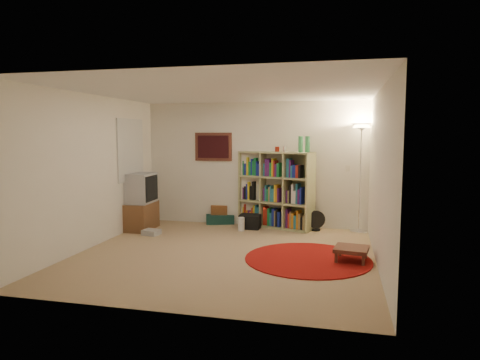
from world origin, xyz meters
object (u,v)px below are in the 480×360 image
(floor_lamp, at_px, (361,142))
(side_table, at_px, (351,249))
(tv_stand, at_px, (139,202))
(suitcase, at_px, (220,219))
(bookshelf, at_px, (275,191))
(floor_fan, at_px, (316,221))

(floor_lamp, relative_size, side_table, 3.86)
(tv_stand, relative_size, suitcase, 1.67)
(tv_stand, height_order, side_table, tv_stand)
(bookshelf, distance_m, tv_stand, 2.68)
(bookshelf, xyz_separation_m, side_table, (1.45, -2.10, -0.55))
(floor_fan, distance_m, side_table, 2.03)
(bookshelf, relative_size, side_table, 3.41)
(bookshelf, relative_size, floor_lamp, 0.88)
(floor_fan, relative_size, tv_stand, 0.35)
(bookshelf, distance_m, floor_lamp, 1.90)
(floor_lamp, height_order, tv_stand, floor_lamp)
(suitcase, relative_size, side_table, 1.24)
(suitcase, bearing_deg, side_table, -58.94)
(floor_lamp, bearing_deg, side_table, -95.16)
(bookshelf, xyz_separation_m, floor_fan, (0.83, -0.17, -0.54))
(bookshelf, height_order, floor_fan, bookshelf)
(bookshelf, bearing_deg, floor_fan, 7.73)
(bookshelf, bearing_deg, floor_lamp, 14.79)
(bookshelf, distance_m, suitcase, 1.34)
(floor_fan, height_order, suitcase, floor_fan)
(floor_fan, bearing_deg, bookshelf, 147.62)
(tv_stand, bearing_deg, bookshelf, 16.41)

